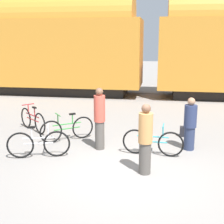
# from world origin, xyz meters

# --- Properties ---
(ground_plane) EXTENTS (80.00, 80.00, 0.00)m
(ground_plane) POSITION_xyz_m (0.00, 0.00, 0.00)
(ground_plane) COLOR gray
(freight_train) EXTENTS (47.10, 3.17, 5.79)m
(freight_train) POSITION_xyz_m (0.00, 10.75, 3.04)
(freight_train) COLOR black
(freight_train) RESTS_ON ground_plane
(rail_near) EXTENTS (59.10, 0.07, 0.01)m
(rail_near) POSITION_xyz_m (0.00, 10.04, 0.01)
(rail_near) COLOR #4C4238
(rail_near) RESTS_ON ground_plane
(rail_far) EXTENTS (59.10, 0.07, 0.01)m
(rail_far) POSITION_xyz_m (0.00, 11.47, 0.01)
(rail_far) COLOR #4C4238
(rail_far) RESTS_ON ground_plane
(bicycle_teal) EXTENTS (1.72, 0.46, 0.90)m
(bicycle_teal) POSITION_xyz_m (0.52, 1.26, 0.38)
(bicycle_teal) COLOR black
(bicycle_teal) RESTS_ON ground_plane
(bicycle_green) EXTENTS (1.47, 1.13, 0.91)m
(bicycle_green) POSITION_xyz_m (-2.23, 2.13, 0.39)
(bicycle_green) COLOR black
(bicycle_green) RESTS_ON ground_plane
(bicycle_silver) EXTENTS (1.66, 0.57, 0.92)m
(bicycle_silver) POSITION_xyz_m (-2.57, 0.59, 0.39)
(bicycle_silver) COLOR black
(bicycle_silver) RESTS_ON ground_plane
(bicycle_maroon) EXTENTS (1.41, 1.22, 0.92)m
(bicycle_maroon) POSITION_xyz_m (-3.77, 3.02, 0.39)
(bicycle_maroon) COLOR black
(bicycle_maroon) RESTS_ON ground_plane
(person_in_navy) EXTENTS (0.37, 0.37, 1.56)m
(person_in_navy) POSITION_xyz_m (1.57, 1.90, 0.77)
(person_in_navy) COLOR #283351
(person_in_navy) RESTS_ON ground_plane
(person_in_tan) EXTENTS (0.34, 0.34, 1.73)m
(person_in_tan) POSITION_xyz_m (0.37, -0.01, 0.87)
(person_in_tan) COLOR #514C47
(person_in_tan) RESTS_ON ground_plane
(person_in_red) EXTENTS (0.33, 0.33, 1.84)m
(person_in_red) POSITION_xyz_m (-1.05, 1.53, 0.93)
(person_in_red) COLOR #514C47
(person_in_red) RESTS_ON ground_plane
(backpack) EXTENTS (0.28, 0.20, 0.34)m
(backpack) POSITION_xyz_m (1.51, 3.18, 0.17)
(backpack) COLOR black
(backpack) RESTS_ON ground_plane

